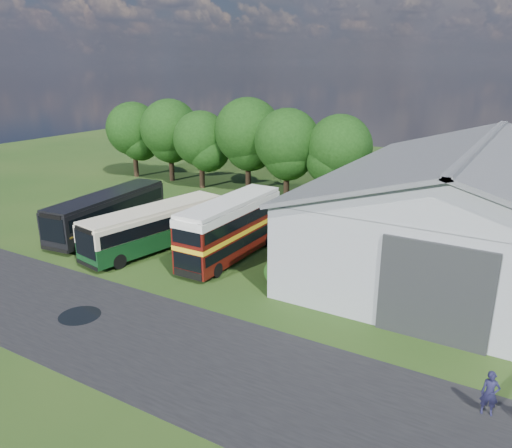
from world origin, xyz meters
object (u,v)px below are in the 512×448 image
Objects in this scene: bus_green_single at (155,227)px; visitor_a at (490,394)px; storage_shed at (476,201)px; bus_dark_single at (108,212)px; bus_maroon_double at (230,229)px.

visitor_a is at bearing -7.26° from bus_green_single.
storage_shed is 13.63× the size of visitor_a.
bus_dark_single reaches higher than bus_green_single.
bus_maroon_double is at bearing -150.91° from storage_shed.
bus_green_single is 24.04m from visitor_a.
bus_maroon_double is 19.32m from visitor_a.
bus_green_single is at bearing -155.16° from storage_shed.
bus_green_single is 6.29× the size of visitor_a.
bus_green_single is at bearing -14.81° from bus_dark_single.
storage_shed is 2.17× the size of bus_green_single.
storage_shed is 2.15× the size of bus_dark_single.
storage_shed is 2.59× the size of bus_maroon_double.
bus_maroon_double is at bearing -3.85° from bus_dark_single.
bus_dark_single is at bearing 153.65° from visitor_a.
storage_shed reaches higher than visitor_a.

